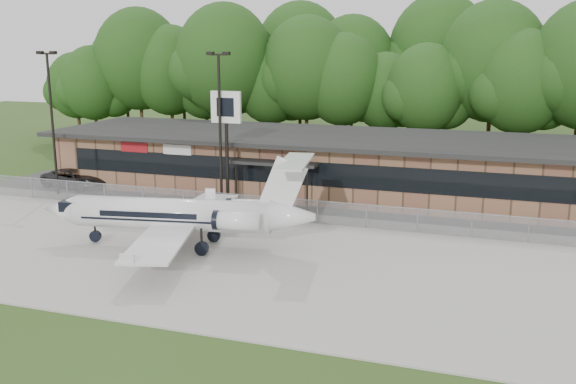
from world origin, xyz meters
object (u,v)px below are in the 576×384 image
(business_jet, at_px, (183,216))
(terminal, at_px, (325,163))
(suv, at_px, (75,178))
(pole_sign, at_px, (226,120))

(business_jet, bearing_deg, terminal, 67.87)
(suv, distance_m, pole_sign, 14.73)
(terminal, xyz_separation_m, pole_sign, (-4.68, -7.14, 3.76))
(terminal, height_order, business_jet, business_jet)
(business_jet, height_order, suv, business_jet)
(business_jet, relative_size, suv, 2.82)
(terminal, bearing_deg, suv, -164.75)
(suv, bearing_deg, terminal, -66.52)
(suv, bearing_deg, pole_sign, -90.77)
(pole_sign, bearing_deg, business_jet, -82.00)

